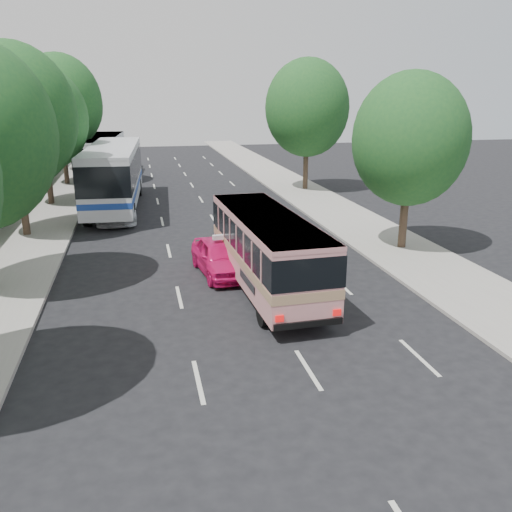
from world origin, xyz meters
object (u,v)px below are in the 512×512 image
object	(u,v)px
pink_bus	(267,245)
tour_coach_front	(114,171)
white_pickup	(114,206)
pink_taxi	(220,257)
tour_coach_rear	(102,154)

from	to	relation	value
pink_bus	tour_coach_front	world-z (taller)	tour_coach_front
pink_bus	tour_coach_front	bearing A→B (deg)	107.13
pink_bus	tour_coach_front	xyz separation A→B (m)	(-5.80, 16.27, 0.57)
pink_bus	white_pickup	distance (m)	14.29
white_pickup	tour_coach_front	distance (m)	3.60
pink_taxi	white_pickup	size ratio (longest dim) A/B	0.79
pink_bus	pink_taxi	size ratio (longest dim) A/B	2.12
white_pickup	tour_coach_rear	xyz separation A→B (m)	(-1.34, 14.83, 1.36)
pink_bus	pink_taxi	world-z (taller)	pink_bus
pink_bus	white_pickup	size ratio (longest dim) A/B	1.67
white_pickup	tour_coach_front	bearing A→B (deg)	85.83
pink_taxi	tour_coach_front	bearing A→B (deg)	101.02
pink_bus	tour_coach_rear	world-z (taller)	tour_coach_rear
tour_coach_rear	pink_bus	bearing A→B (deg)	-70.94
tour_coach_front	white_pickup	bearing A→B (deg)	-87.04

